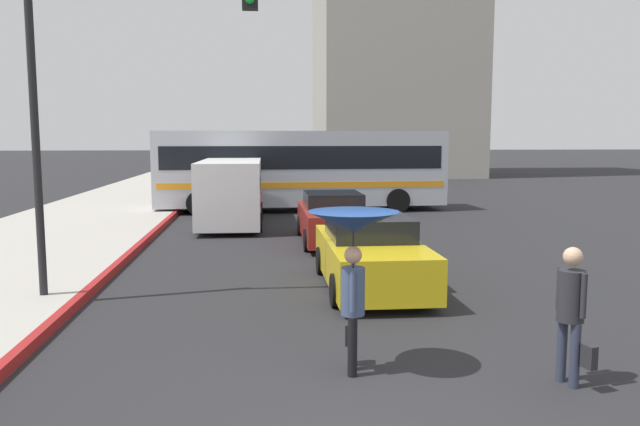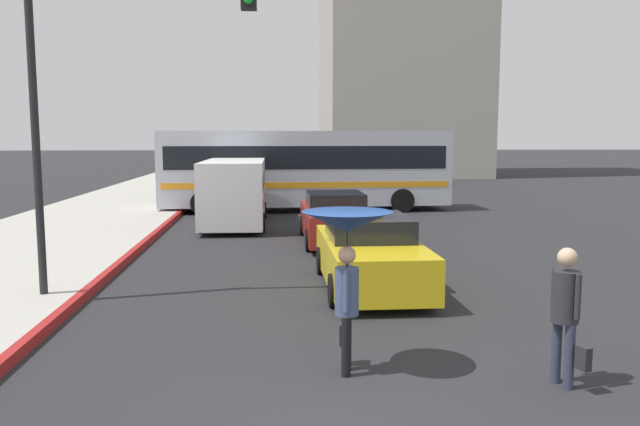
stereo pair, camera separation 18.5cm
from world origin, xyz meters
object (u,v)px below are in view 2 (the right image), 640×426
at_px(pedestrian_with_umbrella, 347,240).
at_px(sedan_red, 336,219).
at_px(city_bus, 305,167).
at_px(pedestrian_man, 566,307).
at_px(traffic_light, 119,57).
at_px(ambulance_van, 234,189).
at_px(taxi, 370,254).

bearing_deg(pedestrian_with_umbrella, sedan_red, 4.19).
relative_size(city_bus, pedestrian_with_umbrella, 5.67).
xyz_separation_m(pedestrian_man, traffic_light, (-6.12, 4.46, 3.42)).
bearing_deg(pedestrian_man, ambulance_van, -177.13).
bearing_deg(traffic_light, taxi, 8.73).
relative_size(city_bus, traffic_light, 1.86).
relative_size(ambulance_van, city_bus, 0.48).
bearing_deg(city_bus, pedestrian_with_umbrella, 176.26).
distance_m(city_bus, pedestrian_man, 18.82).
height_order(taxi, sedan_red, taxi).
bearing_deg(pedestrian_man, traffic_light, -141.19).
xyz_separation_m(taxi, traffic_light, (-4.60, -0.71, 3.73)).
distance_m(ambulance_van, traffic_light, 10.54).
height_order(ambulance_van, city_bus, city_bus).
xyz_separation_m(pedestrian_with_umbrella, traffic_light, (-3.57, 3.83, 2.68)).
bearing_deg(traffic_light, sedan_red, 54.07).
xyz_separation_m(sedan_red, pedestrian_man, (1.61, -10.69, 0.31)).
distance_m(pedestrian_man, traffic_light, 8.31).
xyz_separation_m(city_bus, traffic_light, (-4.11, -14.24, 2.59)).
bearing_deg(sedan_red, ambulance_van, -50.46).
bearing_deg(pedestrian_with_umbrella, ambulance_van, 18.36).
bearing_deg(taxi, ambulance_van, -71.10).
bearing_deg(ambulance_van, pedestrian_with_umbrella, 99.29).
relative_size(taxi, pedestrian_man, 2.59).
relative_size(taxi, traffic_light, 0.69).
relative_size(taxi, sedan_red, 0.98).
xyz_separation_m(ambulance_van, city_bus, (2.67, 4.28, 0.57)).
bearing_deg(pedestrian_man, sedan_red, 173.42).
height_order(taxi, pedestrian_with_umbrella, pedestrian_with_umbrella).
distance_m(sedan_red, city_bus, 8.10).
height_order(sedan_red, pedestrian_with_umbrella, pedestrian_with_umbrella).
bearing_deg(traffic_light, pedestrian_man, -36.06).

